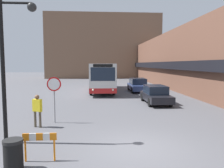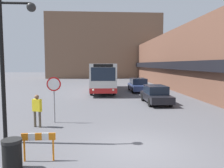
{
  "view_description": "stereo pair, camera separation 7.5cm",
  "coord_description": "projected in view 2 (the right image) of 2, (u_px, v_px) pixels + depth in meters",
  "views": [
    {
      "loc": [
        -1.54,
        -7.96,
        3.19
      ],
      "look_at": [
        -0.54,
        6.51,
        1.87
      ],
      "focal_mm": 35.0,
      "sensor_mm": 36.0,
      "label": 1
    },
    {
      "loc": [
        -1.46,
        -7.97,
        3.19
      ],
      "look_at": [
        -0.54,
        6.51,
        1.87
      ],
      "focal_mm": 35.0,
      "sensor_mm": 36.0,
      "label": 2
    }
  ],
  "objects": [
    {
      "name": "ground_plane",
      "position": [
        137.0,
        148.0,
        8.3
      ],
      "size": [
        160.0,
        160.0,
        0.0
      ],
      "primitive_type": "plane",
      "color": "#515156"
    },
    {
      "name": "trash_bin",
      "position": [
        12.0,
        155.0,
        6.55
      ],
      "size": [
        0.59,
        0.59,
        0.95
      ],
      "color": "black",
      "rests_on": "ground_plane"
    },
    {
      "name": "parked_car_back",
      "position": [
        138.0,
        85.0,
        25.39
      ],
      "size": [
        1.92,
        4.58,
        1.55
      ],
      "color": "navy",
      "rests_on": "ground_plane"
    },
    {
      "name": "city_bus",
      "position": [
        102.0,
        76.0,
        25.85
      ],
      "size": [
        2.63,
        11.38,
        3.24
      ],
      "color": "silver",
      "rests_on": "ground_plane"
    },
    {
      "name": "street_lamp",
      "position": [
        10.0,
        54.0,
        8.61
      ],
      "size": [
        1.46,
        0.36,
        5.7
      ],
      "color": "black",
      "rests_on": "ground_plane"
    },
    {
      "name": "stop_sign",
      "position": [
        54.0,
        90.0,
        11.76
      ],
      "size": [
        0.76,
        0.08,
        2.5
      ],
      "color": "gray",
      "rests_on": "ground_plane"
    },
    {
      "name": "building_backdrop_far",
      "position": [
        104.0,
        47.0,
        51.8
      ],
      "size": [
        26.0,
        8.0,
        14.49
      ],
      "color": "brown",
      "rests_on": "ground_plane"
    },
    {
      "name": "building_row_right",
      "position": [
        175.0,
        61.0,
        32.45
      ],
      "size": [
        5.5,
        60.0,
        7.35
      ],
      "color": "brown",
      "rests_on": "ground_plane"
    },
    {
      "name": "construction_barricade",
      "position": [
        39.0,
        141.0,
        7.16
      ],
      "size": [
        1.1,
        0.06,
        0.94
      ],
      "color": "orange",
      "rests_on": "ground_plane"
    },
    {
      "name": "pedestrian",
      "position": [
        37.0,
        108.0,
        11.0
      ],
      "size": [
        0.51,
        0.35,
        1.66
      ],
      "rotation": [
        0.0,
        0.0,
        -0.36
      ],
      "color": "brown",
      "rests_on": "ground_plane"
    },
    {
      "name": "parked_car_front",
      "position": [
        156.0,
        95.0,
        17.69
      ],
      "size": [
        1.79,
        4.24,
        1.46
      ],
      "color": "black",
      "rests_on": "ground_plane"
    }
  ]
}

